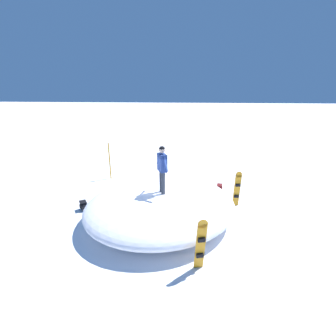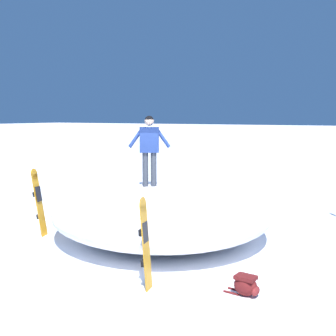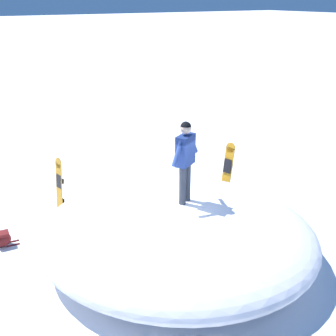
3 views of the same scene
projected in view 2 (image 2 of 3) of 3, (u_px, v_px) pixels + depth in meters
ground at (168, 238)px, 10.21m from camera, size 240.00×240.00×0.00m
snow_mound at (161, 211)px, 10.45m from camera, size 7.72×7.69×1.21m
snowboarder_standing at (149, 144)px, 10.30m from camera, size 0.57×0.93×1.70m
snowboard_primary_upright at (39, 201)px, 10.38m from camera, size 0.32×0.33×1.64m
snowboard_secondary_upright at (145, 242)px, 7.15m from camera, size 0.28×0.20×1.58m
backpack_near at (246, 285)px, 6.96m from camera, size 0.33×0.60×0.34m
backpack_far at (220, 204)px, 13.24m from camera, size 0.54×0.60×0.39m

